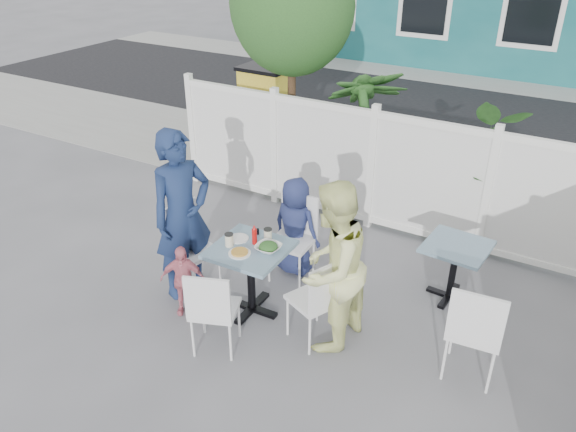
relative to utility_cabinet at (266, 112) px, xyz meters
The scene contains 28 objects.
ground 4.78m from the utility_cabinet, 57.85° to the right, with size 80.00×80.00×0.00m, color slate.
near_sidewalk 2.62m from the utility_cabinet, ahead, with size 24.00×2.60×0.01m, color gray.
street 4.37m from the utility_cabinet, 54.31° to the left, with size 24.00×5.00×0.01m, color black.
far_sidewalk 7.10m from the utility_cabinet, 69.15° to the left, with size 24.00×1.60×0.01m, color gray.
fence_back 3.07m from the utility_cabinet, 31.47° to the right, with size 5.86×0.08×1.60m.
tree 2.21m from the utility_cabinet, 37.44° to the right, with size 1.80×1.62×3.59m.
utility_cabinet is the anchor object (origin of this frame).
potted_shrub_a 2.42m from the utility_cabinet, 21.98° to the right, with size 1.09×1.09×1.94m, color #264E20.
potted_shrub_b 4.02m from the utility_cabinet, 14.40° to the right, with size 1.38×1.20×1.53m, color #264E20.
main_table 4.52m from the utility_cabinet, 59.78° to the right, with size 0.75×0.75×0.78m.
spare_table 4.81m from the utility_cabinet, 33.24° to the right, with size 0.68×0.68×0.67m.
chair_left 4.12m from the utility_cabinet, 69.60° to the right, with size 0.53×0.54×0.99m.
chair_right 5.06m from the utility_cabinet, 52.06° to the right, with size 0.56×0.57×0.96m.
chair_back 3.87m from the utility_cabinet, 52.95° to the right, with size 0.47×0.45×0.99m.
chair_near 5.18m from the utility_cabinet, 63.32° to the right, with size 0.54×0.53×0.93m.
chair_spare 5.87m from the utility_cabinet, 39.95° to the right, with size 0.50×0.48×1.01m.
man 4.21m from the utility_cabinet, 69.68° to the right, with size 0.69×0.45×1.88m, color navy.
woman 5.05m from the utility_cabinet, 50.88° to the right, with size 0.83×0.65×1.70m, color #E9F454.
boy 3.79m from the utility_cabinet, 52.73° to the right, with size 0.58×0.37×1.18m, color navy.
toddler 4.60m from the utility_cabinet, 68.58° to the right, with size 0.47×0.19×0.80m, color #D77383.
plate_main 4.63m from the utility_cabinet, 60.95° to the right, with size 0.22×0.22×0.01m, color white.
plate_side 4.35m from the utility_cabinet, 61.45° to the right, with size 0.21×0.21×0.01m, color white.
salad_bowl 4.58m from the utility_cabinet, 57.45° to the right, with size 0.25×0.25×0.06m, color white.
coffee_cup_a 4.49m from the utility_cabinet, 62.44° to the right, with size 0.08×0.08×0.13m, color beige.
coffee_cup_b 4.38m from the utility_cabinet, 57.47° to the right, with size 0.08×0.08×0.12m, color beige.
ketchup_bottle 4.44m from the utility_cabinet, 59.22° to the right, with size 0.05×0.05×0.17m, color #BA0F0D.
salt_shaker 4.27m from the utility_cabinet, 59.44° to the right, with size 0.03×0.03×0.07m, color white.
pepper_shaker 4.26m from the utility_cabinet, 58.87° to the right, with size 0.03×0.03×0.07m, color black.
Camera 1 is at (2.48, -3.83, 3.74)m, focal length 35.00 mm.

